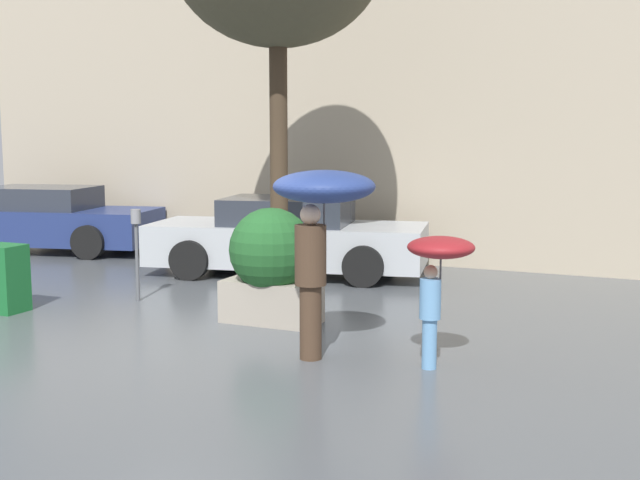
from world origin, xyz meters
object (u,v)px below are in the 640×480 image
(parked_car_far, at_px, (42,221))
(newspaper_box, at_px, (5,278))
(parked_car_near, at_px, (287,238))
(parking_meter, at_px, (136,236))
(person_child, at_px, (438,264))
(person_adult, at_px, (321,208))
(planter_box, at_px, (271,263))

(parked_car_far, distance_m, newspaper_box, 5.70)
(parked_car_near, xyz_separation_m, parked_car_far, (-5.71, 0.40, 0.00))
(parked_car_near, bearing_deg, newspaper_box, 139.94)
(parked_car_far, xyz_separation_m, parking_meter, (4.72, -3.21, 0.33))
(parked_car_near, distance_m, newspaper_box, 4.63)
(person_child, bearing_deg, person_adult, 168.28)
(parked_car_far, xyz_separation_m, newspaper_box, (3.52, -4.48, -0.16))
(newspaper_box, bearing_deg, planter_box, 14.40)
(person_child, distance_m, parked_car_near, 5.72)
(person_child, distance_m, parked_car_far, 10.59)
(planter_box, height_order, parking_meter, planter_box)
(parked_car_near, relative_size, newspaper_box, 5.37)
(person_child, height_order, parked_car_near, person_child)
(parking_meter, bearing_deg, person_adult, -24.07)
(person_child, distance_m, parking_meter, 4.99)
(parking_meter, bearing_deg, newspaper_box, -133.50)
(planter_box, height_order, person_adult, person_adult)
(parked_car_near, bearing_deg, person_child, -150.34)
(person_child, xyz_separation_m, newspaper_box, (-5.97, 0.19, -0.63))
(person_child, bearing_deg, parked_car_near, 114.40)
(person_adult, distance_m, newspaper_box, 4.89)
(planter_box, xyz_separation_m, parked_car_far, (-7.04, 3.58, -0.15))
(parking_meter, relative_size, newspaper_box, 1.45)
(person_child, relative_size, parking_meter, 1.04)
(person_adult, relative_size, person_child, 1.47)
(parked_car_far, height_order, newspaper_box, parked_car_far)
(person_child, relative_size, parked_car_far, 0.28)
(parked_car_far, relative_size, newspaper_box, 5.41)
(planter_box, bearing_deg, parked_car_far, 153.06)
(parked_car_near, bearing_deg, planter_box, -169.04)
(planter_box, distance_m, parked_car_far, 7.90)
(person_child, bearing_deg, parked_car_far, 136.65)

